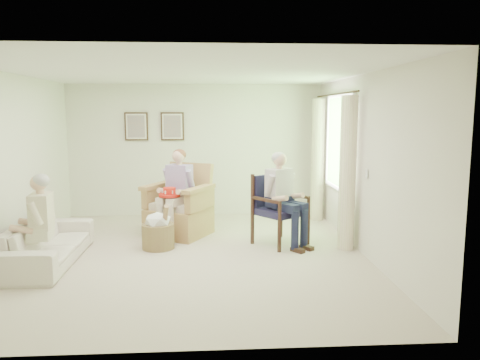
{
  "coord_description": "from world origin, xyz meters",
  "views": [
    {
      "loc": [
        0.29,
        -6.57,
        2.06
      ],
      "look_at": [
        0.73,
        0.33,
        1.05
      ],
      "focal_mm": 35.0,
      "sensor_mm": 36.0,
      "label": 1
    }
  ],
  "objects_px": {
    "wood_armchair": "(280,206)",
    "person_sofa": "(37,218)",
    "wicker_armchair": "(179,213)",
    "hatbox": "(158,230)",
    "person_dark": "(281,192)",
    "sofa": "(48,242)",
    "person_wicker": "(178,186)",
    "red_hat": "(169,193)"
  },
  "relations": [
    {
      "from": "wood_armchair",
      "to": "person_sofa",
      "type": "relative_size",
      "value": 0.86
    },
    {
      "from": "person_sofa",
      "to": "wood_armchair",
      "type": "bearing_deg",
      "value": 102.82
    },
    {
      "from": "wicker_armchair",
      "to": "hatbox",
      "type": "bearing_deg",
      "value": -79.73
    },
    {
      "from": "wood_armchair",
      "to": "person_dark",
      "type": "distance_m",
      "value": 0.31
    },
    {
      "from": "person_sofa",
      "to": "hatbox",
      "type": "distance_m",
      "value": 1.76
    },
    {
      "from": "wood_armchair",
      "to": "person_dark",
      "type": "relative_size",
      "value": 0.76
    },
    {
      "from": "wicker_armchair",
      "to": "wood_armchair",
      "type": "height_order",
      "value": "wicker_armchair"
    },
    {
      "from": "wicker_armchair",
      "to": "sofa",
      "type": "xyz_separation_m",
      "value": [
        -1.7,
        -1.39,
        -0.09
      ]
    },
    {
      "from": "person_sofa",
      "to": "hatbox",
      "type": "height_order",
      "value": "person_sofa"
    },
    {
      "from": "wicker_armchair",
      "to": "person_wicker",
      "type": "distance_m",
      "value": 0.5
    },
    {
      "from": "person_wicker",
      "to": "sofa",
      "type": "bearing_deg",
      "value": -115.52
    },
    {
      "from": "red_hat",
      "to": "wicker_armchair",
      "type": "bearing_deg",
      "value": 68.98
    },
    {
      "from": "wood_armchair",
      "to": "sofa",
      "type": "xyz_separation_m",
      "value": [
        -3.32,
        -0.81,
        -0.3
      ]
    },
    {
      "from": "person_dark",
      "to": "wood_armchair",
      "type": "bearing_deg",
      "value": 52.98
    },
    {
      "from": "wicker_armchair",
      "to": "person_sofa",
      "type": "relative_size",
      "value": 0.96
    },
    {
      "from": "wicker_armchair",
      "to": "person_wicker",
      "type": "height_order",
      "value": "person_wicker"
    },
    {
      "from": "person_wicker",
      "to": "wicker_armchair",
      "type": "bearing_deg",
      "value": 118.62
    },
    {
      "from": "person_wicker",
      "to": "person_dark",
      "type": "height_order",
      "value": "person_wicker"
    },
    {
      "from": "person_sofa",
      "to": "red_hat",
      "type": "xyz_separation_m",
      "value": [
        1.58,
        1.39,
        0.07
      ]
    },
    {
      "from": "person_dark",
      "to": "hatbox",
      "type": "bearing_deg",
      "value": 144.18
    },
    {
      "from": "sofa",
      "to": "person_sofa",
      "type": "distance_m",
      "value": 0.53
    },
    {
      "from": "person_dark",
      "to": "wicker_armchair",
      "type": "bearing_deg",
      "value": 117.88
    },
    {
      "from": "sofa",
      "to": "hatbox",
      "type": "xyz_separation_m",
      "value": [
        1.44,
        0.59,
        -0.01
      ]
    },
    {
      "from": "wood_armchair",
      "to": "person_wicker",
      "type": "distance_m",
      "value": 1.69
    },
    {
      "from": "hatbox",
      "to": "person_dark",
      "type": "bearing_deg",
      "value": 1.2
    },
    {
      "from": "sofa",
      "to": "person_sofa",
      "type": "height_order",
      "value": "person_sofa"
    },
    {
      "from": "wicker_armchair",
      "to": "person_sofa",
      "type": "bearing_deg",
      "value": -106.17
    },
    {
      "from": "person_dark",
      "to": "red_hat",
      "type": "bearing_deg",
      "value": 128.99
    },
    {
      "from": "person_wicker",
      "to": "hatbox",
      "type": "xyz_separation_m",
      "value": [
        -0.26,
        -0.64,
        -0.57
      ]
    },
    {
      "from": "person_dark",
      "to": "hatbox",
      "type": "distance_m",
      "value": 1.97
    },
    {
      "from": "person_dark",
      "to": "hatbox",
      "type": "height_order",
      "value": "person_dark"
    },
    {
      "from": "red_hat",
      "to": "hatbox",
      "type": "relative_size",
      "value": 0.48
    },
    {
      "from": "person_sofa",
      "to": "red_hat",
      "type": "height_order",
      "value": "person_sofa"
    },
    {
      "from": "person_wicker",
      "to": "red_hat",
      "type": "bearing_deg",
      "value": -98.0
    },
    {
      "from": "wood_armchair",
      "to": "red_hat",
      "type": "bearing_deg",
      "value": 134.58
    },
    {
      "from": "person_wicker",
      "to": "red_hat",
      "type": "xyz_separation_m",
      "value": [
        -0.12,
        -0.17,
        -0.08
      ]
    },
    {
      "from": "sofa",
      "to": "hatbox",
      "type": "height_order",
      "value": "hatbox"
    },
    {
      "from": "wicker_armchair",
      "to": "wood_armchair",
      "type": "distance_m",
      "value": 1.73
    },
    {
      "from": "person_sofa",
      "to": "hatbox",
      "type": "relative_size",
      "value": 1.73
    },
    {
      "from": "sofa",
      "to": "person_dark",
      "type": "height_order",
      "value": "person_dark"
    },
    {
      "from": "person_sofa",
      "to": "wicker_armchair",
      "type": "bearing_deg",
      "value": 129.17
    },
    {
      "from": "sofa",
      "to": "person_sofa",
      "type": "relative_size",
      "value": 1.58
    }
  ]
}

